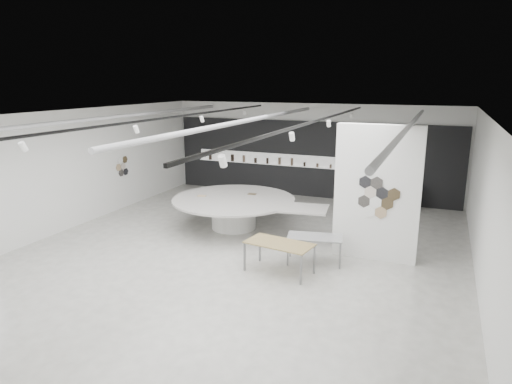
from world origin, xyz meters
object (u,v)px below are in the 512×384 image
at_px(display_island, 236,209).
at_px(kitchen_counter, 399,196).
at_px(sample_table_stone, 315,239).
at_px(partition_column, 377,193).
at_px(sample_table_wood, 279,245).

bearing_deg(display_island, kitchen_counter, 37.18).
bearing_deg(sample_table_stone, kitchen_counter, 76.81).
xyz_separation_m(partition_column, kitchen_counter, (0.13, 5.52, -1.35)).
height_order(partition_column, display_island, partition_column).
height_order(sample_table_stone, kitchen_counter, kitchen_counter).
relative_size(sample_table_wood, kitchen_counter, 1.10).
bearing_deg(partition_column, display_island, 168.66).
height_order(partition_column, kitchen_counter, partition_column).
bearing_deg(display_island, sample_table_wood, -56.16).
distance_m(partition_column, kitchen_counter, 5.69).
xyz_separation_m(partition_column, display_island, (-4.51, 0.90, -1.14)).
bearing_deg(sample_table_stone, display_island, 149.38).
height_order(display_island, sample_table_stone, display_island).
xyz_separation_m(partition_column, sample_table_stone, (-1.39, -0.94, -1.13)).
height_order(partition_column, sample_table_wood, partition_column).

